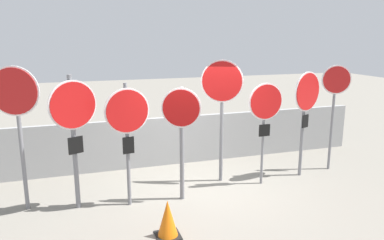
# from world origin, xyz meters

# --- Properties ---
(ground_plane) EXTENTS (40.00, 40.00, 0.00)m
(ground_plane) POSITION_xyz_m (0.00, 0.00, 0.00)
(ground_plane) COLOR gray
(fence_back) EXTENTS (9.79, 0.12, 1.19)m
(fence_back) POSITION_xyz_m (0.00, 1.70, 0.59)
(fence_back) COLOR gray
(fence_back) RESTS_ON ground
(stop_sign_0) EXTENTS (0.83, 0.29, 2.63)m
(stop_sign_0) POSITION_xyz_m (-3.34, 0.08, 1.93)
(stop_sign_0) COLOR slate
(stop_sign_0) RESTS_ON ground
(stop_sign_1) EXTENTS (0.82, 0.36, 2.47)m
(stop_sign_1) POSITION_xyz_m (-2.42, -0.15, 1.68)
(stop_sign_1) COLOR slate
(stop_sign_1) RESTS_ON ground
(stop_sign_2) EXTENTS (0.82, 0.18, 2.31)m
(stop_sign_2) POSITION_xyz_m (-1.50, -0.32, 1.62)
(stop_sign_2) COLOR slate
(stop_sign_2) RESTS_ON ground
(stop_sign_3) EXTENTS (0.69, 0.32, 2.20)m
(stop_sign_3) POSITION_xyz_m (-0.51, -0.37, 1.54)
(stop_sign_3) COLOR slate
(stop_sign_3) RESTS_ON ground
(stop_sign_4) EXTENTS (0.80, 0.43, 2.64)m
(stop_sign_4) POSITION_xyz_m (0.56, 0.27, 1.93)
(stop_sign_4) COLOR slate
(stop_sign_4) RESTS_ON ground
(stop_sign_5) EXTENTS (0.77, 0.11, 2.18)m
(stop_sign_5) POSITION_xyz_m (1.35, -0.16, 1.64)
(stop_sign_5) COLOR slate
(stop_sign_5) RESTS_ON ground
(stop_sign_6) EXTENTS (0.82, 0.34, 2.37)m
(stop_sign_6) POSITION_xyz_m (2.44, 0.02, 1.72)
(stop_sign_6) COLOR slate
(stop_sign_6) RESTS_ON ground
(stop_sign_7) EXTENTS (0.63, 0.27, 2.47)m
(stop_sign_7) POSITION_xyz_m (3.30, 0.16, 1.84)
(stop_sign_7) COLOR slate
(stop_sign_7) RESTS_ON ground
(traffic_cone_0) EXTENTS (0.39, 0.39, 0.61)m
(traffic_cone_0) POSITION_xyz_m (-1.11, -1.61, 0.30)
(traffic_cone_0) COLOR black
(traffic_cone_0) RESTS_ON ground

